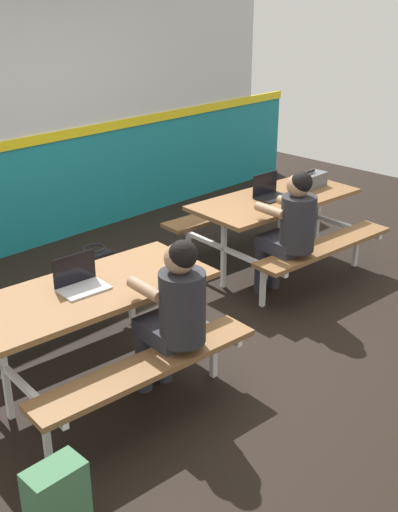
# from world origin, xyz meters

# --- Properties ---
(ground_plane) EXTENTS (10.00, 10.00, 0.02)m
(ground_plane) POSITION_xyz_m (0.00, 0.00, -0.01)
(ground_plane) COLOR black
(accent_backdrop) EXTENTS (8.00, 0.14, 2.60)m
(accent_backdrop) POSITION_xyz_m (0.00, 2.47, 1.25)
(accent_backdrop) COLOR teal
(accent_backdrop) RESTS_ON ground
(picnic_table_left) EXTENTS (1.75, 1.68, 0.74)m
(picnic_table_left) POSITION_xyz_m (-1.21, -0.06, 0.57)
(picnic_table_left) COLOR brown
(picnic_table_left) RESTS_ON ground
(picnic_table_right) EXTENTS (1.75, 1.68, 0.74)m
(picnic_table_right) POSITION_xyz_m (1.21, 0.27, 0.57)
(picnic_table_right) COLOR brown
(picnic_table_right) RESTS_ON ground
(student_nearer) EXTENTS (0.38, 0.53, 1.21)m
(student_nearer) POSITION_xyz_m (-0.98, -0.64, 0.71)
(student_nearer) COLOR #2D2D38
(student_nearer) RESTS_ON ground
(student_further) EXTENTS (0.38, 0.53, 1.21)m
(student_further) POSITION_xyz_m (0.76, -0.25, 0.71)
(student_further) COLOR #2D2D38
(student_further) RESTS_ON ground
(laptop_silver) EXTENTS (0.34, 0.25, 0.22)m
(laptop_silver) POSITION_xyz_m (-1.26, -0.02, 0.79)
(laptop_silver) COLOR silver
(laptop_silver) RESTS_ON picnic_table_left
(laptop_dark) EXTENTS (0.34, 0.25, 0.22)m
(laptop_dark) POSITION_xyz_m (1.17, 0.31, 0.79)
(laptop_dark) COLOR black
(laptop_dark) RESTS_ON picnic_table_right
(toolbox_grey) EXTENTS (0.40, 0.18, 0.18)m
(toolbox_grey) POSITION_xyz_m (1.69, 0.23, 0.81)
(toolbox_grey) COLOR #595B60
(toolbox_grey) RESTS_ON picnic_table_right
(backpack_dark) EXTENTS (0.30, 0.22, 0.44)m
(backpack_dark) POSITION_xyz_m (-2.20, -1.05, 0.22)
(backpack_dark) COLOR #3F724C
(backpack_dark) RESTS_ON ground
(tote_bag_bright) EXTENTS (0.34, 0.21, 0.43)m
(tote_bag_bright) POSITION_xyz_m (-0.33, 1.12, 0.19)
(tote_bag_bright) COLOR black
(tote_bag_bright) RESTS_ON ground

